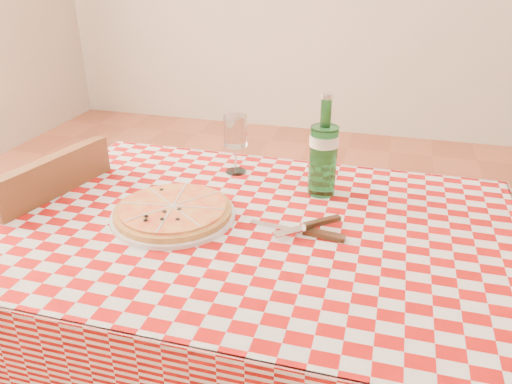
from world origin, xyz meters
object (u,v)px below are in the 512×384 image
wine_glass (236,145)px  water_bottle (324,145)px  pizza_plate (173,210)px  dining_table (257,257)px  chair_far (50,261)px

wine_glass → water_bottle: bearing=-15.3°
pizza_plate → water_bottle: (0.35, 0.25, 0.12)m
pizza_plate → wine_glass: (0.07, 0.32, 0.07)m
pizza_plate → water_bottle: water_bottle is taller
dining_table → wine_glass: bearing=116.9°
dining_table → wine_glass: (-0.15, 0.30, 0.19)m
chair_far → pizza_plate: bearing=-176.1°
pizza_plate → water_bottle: bearing=35.7°
dining_table → pizza_plate: size_ratio=3.73×
water_bottle → pizza_plate: bearing=-144.3°
dining_table → chair_far: chair_far is taller
pizza_plate → chair_far: bearing=172.7°
chair_far → water_bottle: water_bottle is taller
pizza_plate → dining_table: bearing=6.1°
water_bottle → wine_glass: (-0.28, 0.08, -0.05)m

